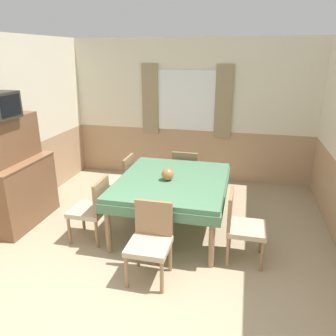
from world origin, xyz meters
TOP-DOWN VIEW (x-y plane):
  - ground_plane at (0.00, 0.00)m, footprint 16.00×16.00m
  - wall_back at (-0.00, 3.85)m, footprint 4.89×0.09m
  - wall_left at (-2.27, 1.92)m, footprint 0.05×4.23m
  - dining_table at (0.12, 1.80)m, footprint 1.44×1.68m
  - chair_left_near at (-0.82, 1.29)m, footprint 0.44×0.44m
  - chair_right_near at (1.05, 1.29)m, footprint 0.44×0.44m
  - chair_head_near at (0.12, 0.74)m, footprint 0.44×0.44m
  - chair_head_window at (0.12, 2.85)m, footprint 0.44×0.44m
  - chair_left_far at (-0.82, 2.30)m, footprint 0.44×0.44m
  - sideboard at (-2.02, 1.49)m, footprint 0.46×1.12m
  - tv at (-2.00, 1.37)m, footprint 0.29×0.44m
  - vase at (0.07, 1.74)m, footprint 0.16×0.16m

SIDE VIEW (x-z plane):
  - ground_plane at x=0.00m, z-range 0.00..0.00m
  - chair_left_near at x=-0.82m, z-range 0.04..0.88m
  - chair_right_near at x=1.05m, z-range 0.04..0.88m
  - chair_head_near at x=0.12m, z-range 0.04..0.88m
  - chair_head_window at x=0.12m, z-range 0.04..0.88m
  - chair_left_far at x=-0.82m, z-range 0.04..0.88m
  - dining_table at x=0.12m, z-range 0.27..1.02m
  - sideboard at x=-2.02m, z-range -0.11..1.43m
  - vase at x=0.07m, z-range 0.75..0.91m
  - wall_left at x=-2.27m, z-range 0.00..2.60m
  - wall_back at x=0.00m, z-range 0.01..2.61m
  - tv at x=-2.00m, z-range 1.54..1.88m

